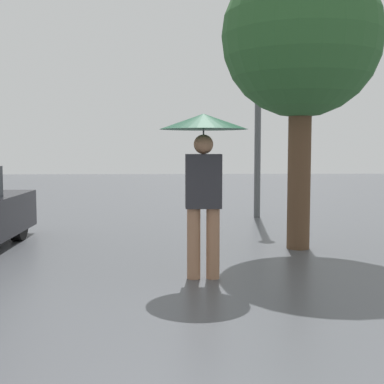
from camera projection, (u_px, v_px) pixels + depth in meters
pedestrian at (203, 152)px, 6.27m from camera, size 1.04×1.04×1.96m
tree at (301, 40)px, 8.02m from camera, size 2.41×2.41×4.42m
street_lamp at (258, 87)px, 11.74m from camera, size 0.27×0.27×5.12m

